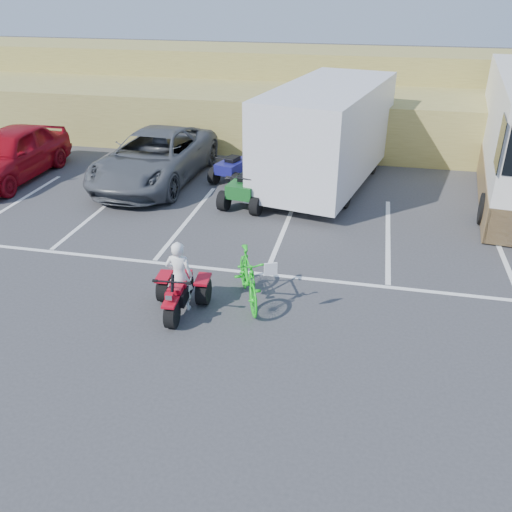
% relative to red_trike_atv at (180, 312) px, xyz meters
% --- Properties ---
extents(ground, '(100.00, 100.00, 0.00)m').
position_rel_red_trike_atv_xyz_m(ground, '(1.39, -0.53, 0.00)').
color(ground, '#37373A').
rests_on(ground, ground).
extents(parking_stripes, '(28.00, 5.16, 0.01)m').
position_rel_red_trike_atv_xyz_m(parking_stripes, '(2.25, 3.54, 0.00)').
color(parking_stripes, white).
rests_on(parking_stripes, ground).
extents(grass_embankment, '(40.00, 8.50, 3.10)m').
position_rel_red_trike_atv_xyz_m(grass_embankment, '(1.39, 14.95, 1.42)').
color(grass_embankment, olive).
rests_on(grass_embankment, ground).
extents(red_trike_atv, '(1.18, 1.51, 0.93)m').
position_rel_red_trike_atv_xyz_m(red_trike_atv, '(0.00, 0.00, 0.00)').
color(red_trike_atv, '#A80919').
rests_on(red_trike_atv, ground).
extents(rider, '(0.57, 0.39, 1.48)m').
position_rel_red_trike_atv_xyz_m(rider, '(-0.01, 0.15, 0.74)').
color(rider, white).
rests_on(rider, ground).
extents(green_dirt_bike, '(1.21, 1.93, 1.12)m').
position_rel_red_trike_atv_xyz_m(green_dirt_bike, '(1.25, 0.69, 0.56)').
color(green_dirt_bike, '#14BF19').
rests_on(green_dirt_bike, ground).
extents(grey_pickup, '(2.88, 5.87, 1.61)m').
position_rel_red_trike_atv_xyz_m(grey_pickup, '(-3.35, 7.27, 0.80)').
color(grey_pickup, '#4A4D52').
rests_on(grey_pickup, ground).
extents(red_car, '(2.01, 4.95, 1.68)m').
position_rel_red_trike_atv_xyz_m(red_car, '(-8.05, 6.51, 0.84)').
color(red_car, '#9C0814').
rests_on(red_car, ground).
extents(cargo_trailer, '(3.98, 7.05, 3.10)m').
position_rel_red_trike_atv_xyz_m(cargo_trailer, '(2.07, 8.15, 1.68)').
color(cargo_trailer, silver).
rests_on(cargo_trailer, ground).
extents(quad_atv_blue, '(1.42, 1.66, 0.93)m').
position_rel_red_trike_atv_xyz_m(quad_atv_blue, '(-0.88, 7.76, 0.00)').
color(quad_atv_blue, navy).
rests_on(quad_atv_blue, ground).
extents(quad_atv_green, '(1.47, 1.81, 1.07)m').
position_rel_red_trike_atv_xyz_m(quad_atv_green, '(0.05, 5.80, 0.00)').
color(quad_atv_green, '#13571D').
rests_on(quad_atv_green, ground).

